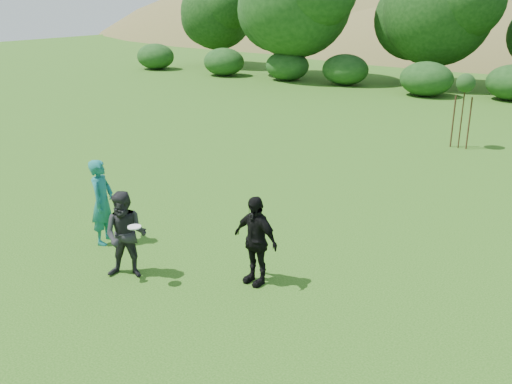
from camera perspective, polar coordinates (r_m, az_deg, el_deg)
ground at (r=12.07m, az=-8.09°, el=-8.85°), size 120.00×120.00×0.00m
player_teal at (r=13.85m, az=-15.13°, el=-0.95°), size 0.75×0.88×2.05m
player_grey at (r=12.07m, az=-12.89°, el=-4.24°), size 1.14×1.06×1.87m
player_black at (r=11.52m, az=-0.08°, el=-4.85°), size 1.16×0.62×1.88m
frisbee at (r=11.54m, az=-12.06°, el=-3.44°), size 0.27×0.27×0.03m
sapling at (r=23.00m, az=20.22°, el=10.00°), size 0.70×0.70×2.85m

